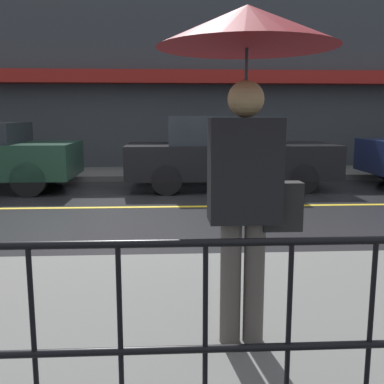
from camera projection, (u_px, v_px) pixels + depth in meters
name	position (u px, v px, depth m)	size (l,w,h in m)	color
ground_plane	(145.00, 207.00, 7.75)	(80.00, 80.00, 0.00)	#262628
sidewalk_near	(114.00, 325.00, 3.25)	(28.00, 2.93, 0.13)	#60605E
sidewalk_far	(152.00, 173.00, 11.80)	(28.00, 2.05, 0.13)	#60605E
lane_marking	(145.00, 207.00, 7.75)	(25.20, 0.12, 0.01)	gold
building_storefront	(153.00, 85.00, 12.54)	(28.00, 0.85, 4.79)	#383D42
railing_foreground	(76.00, 315.00, 1.94)	(12.00, 0.04, 0.91)	black
pedestrian	(247.00, 79.00, 2.62)	(1.06, 1.06, 2.06)	#4C4742
car_black	(228.00, 152.00, 9.66)	(4.42, 1.78, 1.56)	black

